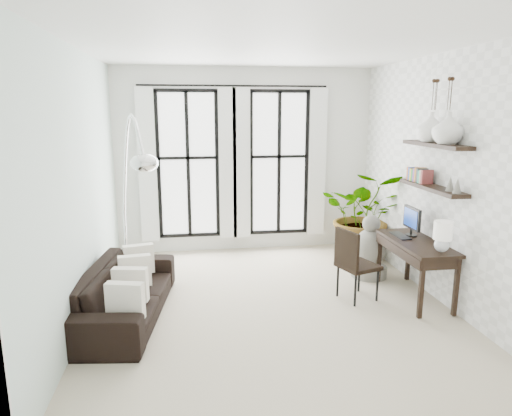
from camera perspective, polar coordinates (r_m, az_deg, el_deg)
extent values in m
plane|color=#C3B69B|center=(6.09, 1.68, -11.89)|extent=(5.00, 5.00, 0.00)
plane|color=white|center=(5.61, 1.90, 19.52)|extent=(5.00, 5.00, 0.00)
plane|color=silver|center=(5.69, -21.16, 2.42)|extent=(0.00, 5.00, 5.00)
plane|color=white|center=(6.42, 22.00, 3.38)|extent=(0.00, 5.00, 5.00)
plane|color=white|center=(8.08, -1.36, 5.89)|extent=(4.50, 0.00, 4.50)
cube|color=white|center=(8.00, -8.49, 5.33)|extent=(1.00, 0.02, 2.50)
cube|color=white|center=(7.93, -13.43, 5.08)|extent=(0.30, 0.04, 2.60)
cube|color=white|center=(7.93, -3.55, 5.38)|extent=(0.30, 0.04, 2.60)
cube|color=white|center=(8.15, 2.87, 5.58)|extent=(1.00, 0.02, 2.50)
cube|color=white|center=(7.95, -1.82, 5.42)|extent=(0.30, 0.04, 2.60)
cube|color=white|center=(8.22, 7.68, 5.54)|extent=(0.30, 0.04, 2.60)
cylinder|color=black|center=(7.90, -2.79, 15.03)|extent=(3.20, 0.03, 0.03)
cube|color=black|center=(6.30, 21.15, 2.38)|extent=(0.25, 1.30, 0.05)
cube|color=black|center=(6.24, 21.54, 7.36)|extent=(0.25, 1.30, 0.05)
cube|color=#D26234|center=(6.77, 18.96, 4.14)|extent=(0.16, 0.04, 0.18)
cube|color=#3555BC|center=(6.73, 19.13, 4.09)|extent=(0.16, 0.04, 0.18)
cube|color=yellow|center=(6.69, 19.31, 4.03)|extent=(0.16, 0.04, 0.18)
cube|color=green|center=(6.65, 19.49, 3.97)|extent=(0.16, 0.04, 0.18)
cube|color=purple|center=(6.61, 19.67, 3.92)|extent=(0.16, 0.04, 0.18)
cube|color=orange|center=(6.57, 19.85, 3.86)|extent=(0.16, 0.04, 0.18)
cube|color=#454545|center=(6.53, 20.03, 3.80)|extent=(0.16, 0.04, 0.18)
cube|color=teal|center=(6.49, 20.22, 3.74)|extent=(0.16, 0.04, 0.18)
cube|color=tan|center=(6.45, 20.41, 3.68)|extent=(0.16, 0.04, 0.18)
cube|color=brown|center=(6.41, 20.60, 3.62)|extent=(0.16, 0.04, 0.18)
cone|color=gray|center=(5.95, 23.11, 2.81)|extent=(0.10, 0.10, 0.18)
cone|color=gray|center=(5.82, 23.87, 2.56)|extent=(0.10, 0.10, 0.18)
imported|color=black|center=(5.85, -16.04, -10.04)|extent=(1.13, 2.27, 0.64)
cube|color=white|center=(5.12, -16.03, -11.08)|extent=(0.40, 0.12, 0.40)
cube|color=white|center=(5.55, -15.42, -9.20)|extent=(0.40, 0.12, 0.40)
cube|color=white|center=(5.99, -14.90, -7.59)|extent=(0.40, 0.12, 0.40)
cube|color=white|center=(6.43, -14.45, -6.20)|extent=(0.40, 0.12, 0.40)
imported|color=#2D7228|center=(7.85, 13.38, -0.86)|extent=(1.71, 1.62, 1.51)
cube|color=black|center=(6.38, 19.40, -4.10)|extent=(0.56, 1.34, 0.04)
cube|color=black|center=(6.40, 19.18, -4.91)|extent=(0.51, 1.27, 0.12)
cube|color=black|center=(5.89, 19.95, -9.51)|extent=(0.05, 0.05, 0.74)
cube|color=black|center=(6.11, 23.74, -9.03)|extent=(0.05, 0.05, 0.74)
cube|color=black|center=(6.93, 15.15, -5.94)|extent=(0.05, 0.05, 0.74)
cube|color=black|center=(7.12, 18.51, -5.67)|extent=(0.05, 0.05, 0.74)
cube|color=black|center=(6.56, 18.93, -1.20)|extent=(0.04, 0.42, 0.30)
cube|color=navy|center=(6.55, 18.74, -1.21)|extent=(0.00, 0.36, 0.24)
cube|color=black|center=(6.55, 17.59, -3.30)|extent=(0.15, 0.40, 0.02)
sphere|color=silver|center=(5.95, 22.20, -4.38)|extent=(0.18, 0.18, 0.18)
cylinder|color=white|center=(5.90, 22.34, -2.61)|extent=(0.22, 0.22, 0.22)
cube|color=black|center=(6.23, 12.65, -7.08)|extent=(0.58, 0.58, 0.05)
cube|color=black|center=(6.03, 11.26, -5.12)|extent=(0.19, 0.45, 0.51)
cylinder|color=black|center=(6.09, 11.52, -9.94)|extent=(0.03, 0.03, 0.43)
cylinder|color=black|center=(6.22, 14.76, -9.62)|extent=(0.03, 0.03, 0.43)
cylinder|color=black|center=(6.41, 10.40, -8.75)|extent=(0.03, 0.03, 0.43)
cylinder|color=black|center=(6.54, 13.49, -8.48)|extent=(0.03, 0.03, 0.43)
cylinder|color=silver|center=(6.90, -15.65, -8.93)|extent=(0.37, 0.37, 0.10)
cylinder|color=silver|center=(6.74, -15.90, -4.90)|extent=(0.04, 0.04, 1.02)
ellipsoid|color=silver|center=(5.48, -13.80, 5.49)|extent=(0.32, 0.32, 0.21)
cylinder|color=gray|center=(7.21, 13.92, -7.68)|extent=(0.53, 0.53, 0.16)
ellipsoid|color=gray|center=(7.09, 14.07, -4.85)|extent=(0.48, 0.48, 0.59)
sphere|color=gray|center=(6.99, 14.23, -1.93)|extent=(0.27, 0.27, 0.27)
imported|color=white|center=(6.02, 22.89, 9.17)|extent=(0.37, 0.37, 0.38)
imported|color=white|center=(6.36, 21.02, 9.43)|extent=(0.37, 0.37, 0.38)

